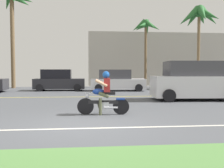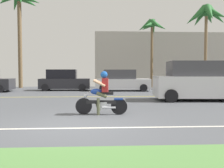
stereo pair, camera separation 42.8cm
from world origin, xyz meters
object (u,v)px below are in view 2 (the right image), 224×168
Objects in this scene: motorcyclist at (102,96)px; palm_tree_2 at (19,5)px; parked_car_3 at (187,81)px; parked_car_2 at (122,81)px; parked_car_1 at (64,81)px; palm_tree_1 at (206,17)px; palm_tree_0 at (152,29)px; suv_nearby at (198,81)px.

motorcyclist is 17.64m from palm_tree_2.
parked_car_2 is at bearing -168.17° from parked_car_3.
parked_car_3 is at bearing 2.19° from parked_car_1.
palm_tree_2 is (-8.93, 4.01, 6.73)m from parked_car_2.
parked_car_1 is 13.69m from palm_tree_1.
palm_tree_1 is at bearing -16.02° from palm_tree_0.
palm_tree_0 is at bearing 52.75° from parked_car_2.
suv_nearby is 10.72m from parked_car_1.
parked_car_1 is 9.65m from palm_tree_0.
parked_car_3 is 0.53× the size of palm_tree_1.
palm_tree_1 is at bearing -3.89° from palm_tree_2.
parked_car_2 is 1.08× the size of parked_car_3.
parked_car_1 is 8.67m from palm_tree_2.
parked_car_3 is at bearing 74.33° from suv_nearby.
palm_tree_0 is (7.71, 3.43, 4.69)m from parked_car_1.
parked_car_2 is 5.62m from parked_car_3.
parked_car_1 is 1.00× the size of parked_car_3.
palm_tree_1 is at bearing 54.66° from motorcyclist.
palm_tree_1 is (2.31, 1.72, 5.63)m from parked_car_3.
motorcyclist is 0.20× the size of palm_tree_2.
palm_tree_2 is at bearing 139.38° from suv_nearby.
palm_tree_0 is 0.72× the size of palm_tree_2.
parked_car_1 is at bearing 137.17° from suv_nearby.
parked_car_1 reaches higher than parked_car_2.
motorcyclist is 0.24× the size of palm_tree_1.
suv_nearby is 0.51× the size of palm_tree_2.
parked_car_3 is at bearing -52.85° from palm_tree_0.
parked_car_1 is at bearing -177.81° from parked_car_3.
parked_car_2 is 10.01m from palm_tree_1.
palm_tree_1 reaches higher than suv_nearby.
motorcyclist is at bearing -99.19° from parked_car_2.
palm_tree_1 reaches higher than palm_tree_0.
parked_car_1 is at bearing -36.29° from palm_tree_2.
parked_car_2 is 11.88m from palm_tree_2.
motorcyclist reaches higher than parked_car_3.
palm_tree_1 is at bearing 64.56° from suv_nearby.
parked_car_3 is 0.60× the size of palm_tree_0.
suv_nearby is at bearing -40.62° from palm_tree_2.
motorcyclist is 17.41m from palm_tree_1.
parked_car_3 is (10.02, 0.38, -0.07)m from parked_car_1.
parked_car_2 is at bearing -9.65° from parked_car_1.
palm_tree_1 is (7.81, 2.87, 5.56)m from parked_car_2.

